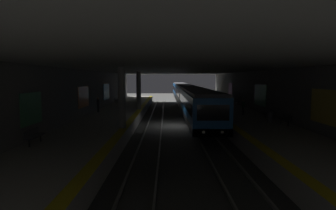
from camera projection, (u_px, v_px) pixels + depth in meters
name	position (u px, v px, depth m)	size (l,w,h in m)	color
ground_plane	(177.00, 126.00, 27.72)	(120.00, 120.00, 0.00)	#42423F
track_left	(198.00, 125.00, 27.72)	(60.00, 1.53, 0.16)	gray
track_right	(155.00, 125.00, 27.70)	(60.00, 1.53, 0.16)	gray
platform_left	(242.00, 121.00, 27.70)	(60.00, 5.30, 1.06)	#B7B2A8
platform_right	(111.00, 121.00, 27.63)	(60.00, 5.30, 1.06)	#B7B2A8
wall_left	(271.00, 98.00, 27.51)	(60.00, 0.56, 5.60)	slate
wall_right	(82.00, 98.00, 27.45)	(60.00, 0.56, 5.60)	slate
ceiling_slab	(177.00, 68.00, 27.16)	(60.00, 19.40, 0.40)	beige
pillar_near	(122.00, 98.00, 20.62)	(0.56, 0.56, 4.55)	gray
pillar_far	(139.00, 90.00, 33.17)	(0.56, 0.56, 4.55)	gray
metro_train	(185.00, 94.00, 47.32)	(56.90, 2.83, 3.49)	#19569E
bench_left_near	(286.00, 118.00, 22.11)	(1.70, 0.47, 0.86)	#262628
bench_left_mid	(269.00, 113.00, 25.78)	(1.70, 0.47, 0.86)	#262628
bench_left_far	(235.00, 101.00, 38.22)	(1.70, 0.47, 0.86)	#262628
bench_right_near	(33.00, 135.00, 15.61)	(1.70, 0.47, 0.86)	#262628
bench_right_mid	(116.00, 100.00, 41.42)	(1.70, 0.47, 0.86)	#262628
person_waiting_near	(98.00, 104.00, 30.42)	(0.60, 0.22, 1.63)	#2B2B2B
person_walking_mid	(243.00, 106.00, 28.23)	(0.60, 0.22, 1.57)	#434343
trash_bin	(270.00, 117.00, 23.56)	(0.44, 0.44, 0.85)	#595B5E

